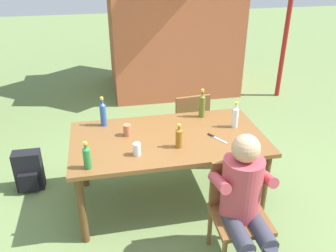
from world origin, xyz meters
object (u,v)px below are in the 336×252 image
Objects in this scene: chair_far_right at (189,122)px; bottle_green at (87,157)px; cup_glass at (137,149)px; bottle_clear at (235,116)px; bottle_blue at (103,113)px; chair_near_right at (238,207)px; brick_kiosk at (172,5)px; backpack_by_near_side at (29,172)px; bottle_olive at (202,105)px; cup_terracotta at (127,130)px; bottle_amber at (179,137)px; person_in_white_shirt at (245,199)px; table_knife at (216,138)px; dining_table at (168,144)px.

chair_far_right is 1.73m from bottle_green.
bottle_clear is at bearing 18.08° from cup_glass.
bottle_blue reaches higher than bottle_green.
brick_kiosk reaches higher than chair_near_right.
chair_near_right is 1.90× the size of backpack_by_near_side.
brick_kiosk is (1.35, 2.97, 0.60)m from bottle_blue.
bottle_olive is 3.05m from brick_kiosk.
bottle_green is 0.63m from cup_terracotta.
chair_near_right is at bearing -19.54° from bottle_green.
chair_far_right is 7.52× the size of cup_terracotta.
cup_glass is 0.25× the size of backpack_by_near_side.
cup_glass is at bearing 144.23° from chair_near_right.
bottle_amber is (-0.37, -1.02, 0.37)m from chair_far_right.
bottle_green is (-0.16, -0.77, -0.03)m from bottle_blue.
bottle_amber is 0.95× the size of bottle_green.
bottle_olive is 1.02m from cup_glass.
bottle_olive is (1.21, 0.77, 0.03)m from bottle_green.
bottle_olive is at bearing -95.86° from brick_kiosk.
chair_near_right is 4.30m from brick_kiosk.
backpack_by_near_side is (-1.87, 1.41, -0.44)m from person_in_white_shirt.
bottle_amber is at bearing 120.98° from chair_near_right.
chair_far_right is 1.15m from bottle_amber.
table_knife is 3.56m from brick_kiosk.
dining_table is 7.54× the size of bottle_green.
bottle_green is 0.54× the size of backpack_by_near_side.
cup_glass is 0.80m from table_knife.
chair_far_right reaches higher than table_knife.
bottle_clear is at bearing 17.57° from bottle_green.
dining_table reaches higher than backpack_by_near_side.
dining_table is at bearing -16.47° from cup_terracotta.
bottle_green is 0.09× the size of brick_kiosk.
backpack_by_near_side is at bearing -127.63° from brick_kiosk.
person_in_white_shirt is 1.06m from bottle_clear.
dining_table is at bearing 117.53° from chair_near_right.
bottle_olive is (0.02, -0.43, 0.41)m from chair_far_right.
brick_kiosk is at bearing 65.52° from bottle_blue.
brick_kiosk reaches higher than bottle_blue.
table_knife is 0.48× the size of backpack_by_near_side.
bottle_blue is 1.13× the size of bottle_clear.
table_knife is 2.07m from backpack_by_near_side.
backpack_by_near_side is (-1.45, 0.49, -0.46)m from dining_table.
bottle_clear is (0.26, -0.30, -0.02)m from bottle_olive.
brick_kiosk reaches higher than cup_glass.
person_in_white_shirt reaches higher than bottle_olive.
chair_near_right is at bearing -48.93° from cup_terracotta.
bottle_amber is 0.40m from cup_glass.
chair_far_right is at bearing 89.81° from chair_near_right.
table_knife is (-0.00, -0.49, -0.13)m from bottle_olive.
person_in_white_shirt is 2.39m from backpack_by_near_side.
chair_near_right is 0.99m from cup_glass.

